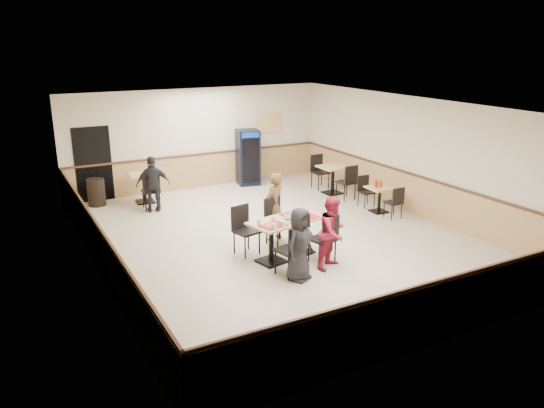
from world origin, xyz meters
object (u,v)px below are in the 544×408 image
trash_bin (96,192)px  side_table_far (333,175)px  diner_woman_left (300,244)px  lone_diner (153,184)px  pepsi_cooler (248,157)px  main_table (286,232)px  side_table_near (380,196)px  diner_man_opposite (274,207)px  back_table (144,184)px  diner_woman_right (333,232)px

trash_bin → side_table_far: bearing=-18.3°
diner_woman_left → side_table_far: bearing=24.7°
lone_diner → pepsi_cooler: bearing=-149.0°
main_table → side_table_far: 5.03m
side_table_near → side_table_far: bearing=92.2°
diner_man_opposite → trash_bin: bearing=-79.3°
main_table → lone_diner: (-1.52, 4.34, 0.18)m
main_table → back_table: 5.47m
lone_diner → diner_man_opposite: bearing=128.6°
lone_diner → back_table: size_ratio=1.80×
diner_woman_right → pepsi_cooler: size_ratio=0.85×
lone_diner → pepsi_cooler: 3.64m
diner_man_opposite → side_table_far: size_ratio=1.89×
side_table_near → diner_woman_right: bearing=-143.1°
diner_man_opposite → main_table: bearing=51.1°
diner_woman_right → diner_woman_left: bearing=167.3°
side_table_near → main_table: bearing=-158.1°
diner_woman_left → side_table_near: (3.97, 2.51, -0.26)m
diner_woman_left → pepsi_cooler: size_ratio=0.83×
diner_man_opposite → trash_bin: (-3.05, 4.57, -0.41)m
back_table → trash_bin: bearing=164.2°
side_table_far → trash_bin: side_table_far is taller
side_table_far → diner_man_opposite: bearing=-143.1°
lone_diner → main_table: bearing=119.1°
diner_woman_right → side_table_near: 3.88m
diner_woman_right → side_table_near: size_ratio=2.17×
side_table_near → trash_bin: 7.64m
diner_woman_right → diner_man_opposite: (-0.29, 1.88, 0.05)m
diner_man_opposite → side_table_near: (3.38, 0.44, -0.33)m
pepsi_cooler → trash_bin: pepsi_cooler is taller
lone_diner → side_table_far: bearing=-179.3°
diner_man_opposite → side_table_near: bearing=164.4°
trash_bin → diner_woman_right: bearing=-62.7°
diner_woman_left → trash_bin: size_ratio=1.91×
back_table → diner_man_opposite: bearing=-66.8°
diner_woman_right → diner_man_opposite: 1.91m
pepsi_cooler → back_table: bearing=-162.8°
main_table → trash_bin: 6.25m
diner_man_opposite → pepsi_cooler: pepsi_cooler is taller
diner_woman_left → back_table: size_ratio=1.72×
diner_woman_right → side_table_near: diner_woman_right is taller
main_table → side_table_far: main_table is taller
diner_man_opposite → side_table_far: bearing=-166.1°
main_table → diner_woman_left: (-0.29, -1.03, 0.15)m
lone_diner → side_table_near: size_ratio=2.19×
diner_man_opposite → diner_woman_left: bearing=51.1°
diner_man_opposite → pepsi_cooler: (1.58, 4.62, 0.08)m
diner_woman_left → pepsi_cooler: (2.17, 6.69, 0.15)m
diner_woman_left → diner_woman_right: diner_woman_right is taller
pepsi_cooler → main_table: bearing=-97.8°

